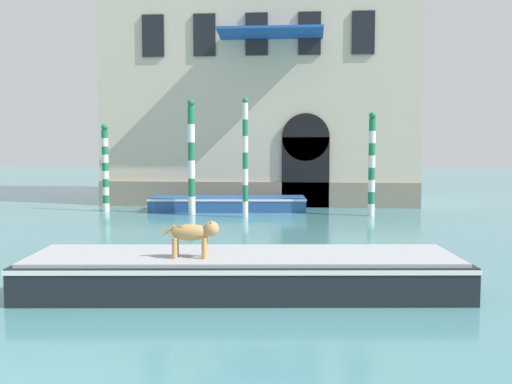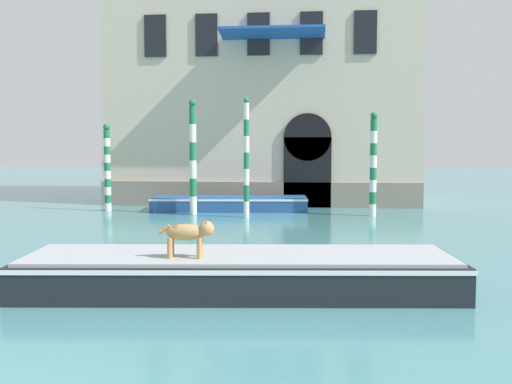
{
  "view_description": "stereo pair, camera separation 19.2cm",
  "coord_description": "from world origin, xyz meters",
  "px_view_note": "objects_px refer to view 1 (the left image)",
  "views": [
    {
      "loc": [
        3.0,
        -4.0,
        2.65
      ],
      "look_at": [
        1.51,
        13.5,
        1.2
      ],
      "focal_mm": 42.0,
      "sensor_mm": 36.0,
      "label": 1
    },
    {
      "loc": [
        3.19,
        -3.98,
        2.65
      ],
      "look_at": [
        1.51,
        13.5,
        1.2
      ],
      "focal_mm": 42.0,
      "sensor_mm": 36.0,
      "label": 2
    }
  ],
  "objects_px": {
    "boat_foreground": "(244,272)",
    "mooring_pole_2": "(105,167)",
    "mooring_pole_1": "(191,157)",
    "mooring_pole_3": "(245,157)",
    "mooring_pole_0": "(372,164)",
    "boat_moored_near_palazzo": "(228,203)",
    "dog_on_deck": "(194,233)"
  },
  "relations": [
    {
      "from": "mooring_pole_2",
      "to": "mooring_pole_3",
      "type": "distance_m",
      "value": 5.78
    },
    {
      "from": "mooring_pole_1",
      "to": "mooring_pole_3",
      "type": "height_order",
      "value": "mooring_pole_1"
    },
    {
      "from": "mooring_pole_1",
      "to": "mooring_pole_2",
      "type": "xyz_separation_m",
      "value": [
        -3.5,
        0.68,
        -0.44
      ]
    },
    {
      "from": "dog_on_deck",
      "to": "mooring_pole_3",
      "type": "distance_m",
      "value": 11.07
    },
    {
      "from": "boat_foreground",
      "to": "mooring_pole_1",
      "type": "bearing_deg",
      "value": 100.32
    },
    {
      "from": "boat_moored_near_palazzo",
      "to": "mooring_pole_0",
      "type": "relative_size",
      "value": 1.64
    },
    {
      "from": "boat_foreground",
      "to": "mooring_pole_3",
      "type": "relative_size",
      "value": 1.85
    },
    {
      "from": "mooring_pole_1",
      "to": "boat_foreground",
      "type": "bearing_deg",
      "value": -74.57
    },
    {
      "from": "boat_moored_near_palazzo",
      "to": "mooring_pole_0",
      "type": "distance_m",
      "value": 5.77
    },
    {
      "from": "dog_on_deck",
      "to": "mooring_pole_0",
      "type": "relative_size",
      "value": 0.26
    },
    {
      "from": "boat_moored_near_palazzo",
      "to": "mooring_pole_1",
      "type": "relative_size",
      "value": 1.45
    },
    {
      "from": "mooring_pole_0",
      "to": "mooring_pole_2",
      "type": "relative_size",
      "value": 1.11
    },
    {
      "from": "mooring_pole_2",
      "to": "mooring_pole_0",
      "type": "bearing_deg",
      "value": -3.55
    },
    {
      "from": "mooring_pole_0",
      "to": "boat_moored_near_palazzo",
      "type": "bearing_deg",
      "value": 166.94
    },
    {
      "from": "dog_on_deck",
      "to": "mooring_pole_3",
      "type": "xyz_separation_m",
      "value": [
        -0.26,
        11.02,
        1.01
      ]
    },
    {
      "from": "mooring_pole_0",
      "to": "mooring_pole_1",
      "type": "relative_size",
      "value": 0.88
    },
    {
      "from": "mooring_pole_1",
      "to": "mooring_pole_3",
      "type": "xyz_separation_m",
      "value": [
        2.08,
        -0.78,
        -0.01
      ]
    },
    {
      "from": "dog_on_deck",
      "to": "mooring_pole_3",
      "type": "height_order",
      "value": "mooring_pole_3"
    },
    {
      "from": "mooring_pole_0",
      "to": "mooring_pole_2",
      "type": "height_order",
      "value": "mooring_pole_0"
    },
    {
      "from": "boat_foreground",
      "to": "dog_on_deck",
      "type": "height_order",
      "value": "dog_on_deck"
    },
    {
      "from": "dog_on_deck",
      "to": "boat_moored_near_palazzo",
      "type": "xyz_separation_m",
      "value": [
        -1.17,
        13.12,
        -0.83
      ]
    },
    {
      "from": "mooring_pole_0",
      "to": "mooring_pole_1",
      "type": "height_order",
      "value": "mooring_pole_1"
    },
    {
      "from": "boat_moored_near_palazzo",
      "to": "mooring_pole_1",
      "type": "bearing_deg",
      "value": -136.48
    },
    {
      "from": "boat_moored_near_palazzo",
      "to": "mooring_pole_0",
      "type": "bearing_deg",
      "value": -17.77
    },
    {
      "from": "dog_on_deck",
      "to": "mooring_pole_1",
      "type": "distance_m",
      "value": 12.08
    },
    {
      "from": "boat_moored_near_palazzo",
      "to": "mooring_pole_1",
      "type": "distance_m",
      "value": 2.56
    },
    {
      "from": "boat_foreground",
      "to": "mooring_pole_2",
      "type": "xyz_separation_m",
      "value": [
        -6.64,
        12.05,
        1.34
      ]
    },
    {
      "from": "mooring_pole_0",
      "to": "mooring_pole_1",
      "type": "xyz_separation_m",
      "value": [
        -6.57,
        -0.06,
        0.25
      ]
    },
    {
      "from": "mooring_pole_1",
      "to": "mooring_pole_2",
      "type": "distance_m",
      "value": 3.59
    },
    {
      "from": "boat_moored_near_palazzo",
      "to": "mooring_pole_1",
      "type": "height_order",
      "value": "mooring_pole_1"
    },
    {
      "from": "boat_moored_near_palazzo",
      "to": "mooring_pole_2",
      "type": "distance_m",
      "value": 4.92
    },
    {
      "from": "mooring_pole_0",
      "to": "mooring_pole_3",
      "type": "bearing_deg",
      "value": -169.38
    }
  ]
}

